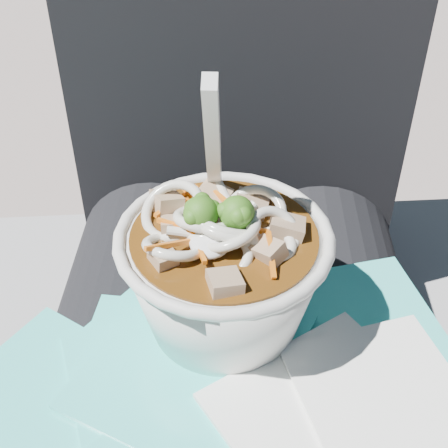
{
  "coord_description": "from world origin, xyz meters",
  "views": [
    {
      "loc": [
        0.0,
        -0.31,
        1.02
      ],
      "look_at": [
        -0.01,
        0.02,
        0.75
      ],
      "focal_mm": 50.0,
      "sensor_mm": 36.0,
      "label": 1
    }
  ],
  "objects_px": {
    "lap": "(231,417)",
    "udon_bowl": "(224,267)",
    "person_body": "(234,321)",
    "plastic_bag": "(200,398)"
  },
  "relations": [
    {
      "from": "lap",
      "to": "udon_bowl",
      "type": "relative_size",
      "value": 2.36
    },
    {
      "from": "lap",
      "to": "plastic_bag",
      "type": "bearing_deg",
      "value": -116.2
    },
    {
      "from": "person_body",
      "to": "plastic_bag",
      "type": "bearing_deg",
      "value": -99.13
    },
    {
      "from": "lap",
      "to": "person_body",
      "type": "height_order",
      "value": "person_body"
    },
    {
      "from": "person_body",
      "to": "plastic_bag",
      "type": "xyz_separation_m",
      "value": [
        -0.02,
        -0.14,
        0.07
      ]
    },
    {
      "from": "person_body",
      "to": "udon_bowl",
      "type": "bearing_deg",
      "value": -96.32
    },
    {
      "from": "person_body",
      "to": "udon_bowl",
      "type": "xyz_separation_m",
      "value": [
        -0.01,
        -0.07,
        0.13
      ]
    },
    {
      "from": "udon_bowl",
      "to": "plastic_bag",
      "type": "bearing_deg",
      "value": -101.78
    },
    {
      "from": "lap",
      "to": "person_body",
      "type": "bearing_deg",
      "value": 90.0
    },
    {
      "from": "udon_bowl",
      "to": "lap",
      "type": "bearing_deg",
      "value": -73.62
    }
  ]
}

